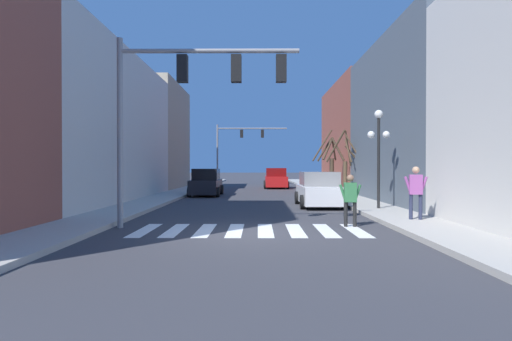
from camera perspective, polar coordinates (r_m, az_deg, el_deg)
The scene contains 16 objects.
ground_plane at distance 11.43m, azimuth -0.88°, elevation -9.03°, with size 240.00×240.00×0.00m, color #38383D.
sidewalk_left at distance 12.70m, azimuth -26.00°, elevation -7.78°, with size 2.07×90.00×0.15m.
sidewalk_right at distance 12.50m, azimuth 24.68°, elevation -7.90°, with size 2.07×90.00×0.15m.
building_row_left at distance 22.86m, azimuth -24.84°, elevation 8.21°, with size 6.00×33.23×13.12m.
building_row_right at distance 24.24m, azimuth 22.60°, elevation 5.84°, with size 6.00×33.37×8.62m.
crosswalk_stripes at distance 12.03m, azimuth -0.82°, elevation -8.53°, with size 6.75×2.60×0.01m.
traffic_signal_near at distance 12.79m, azimuth -9.81°, elevation 11.47°, with size 5.65×0.28×5.89m.
traffic_signal_far at distance 42.07m, azimuth -2.62°, elevation 4.25°, with size 7.39×0.28×6.33m.
street_lamp_right_corner at distance 17.66m, azimuth 17.12°, elevation 4.39°, with size 0.95×0.36×4.15m.
car_parked_left_near at distance 19.37m, azimuth 9.00°, elevation -2.81°, with size 2.06×4.12×1.66m.
car_driving_toward_lane at distance 35.42m, azimuth 2.85°, elevation -1.20°, with size 2.13×4.13×1.79m.
car_parked_right_near at distance 26.46m, azimuth -7.12°, elevation -1.81°, with size 2.00×4.17×1.77m.
pedestrian_on_right_sidewalk at distance 12.99m, azimuth 13.32°, elevation -3.55°, with size 0.71×0.24×1.65m.
pedestrian_crossing_street at distance 14.26m, azimuth 21.86°, elevation -2.35°, with size 0.76×0.31×1.76m.
street_tree_right_mid at distance 25.99m, azimuth 12.64°, elevation 0.86°, with size 2.16×1.58×4.13m.
street_tree_left_near at distance 28.02m, azimuth 10.66°, elevation 0.96°, with size 2.27×1.62×4.33m.
Camera 1 is at (0.24, -11.27, 1.90)m, focal length 28.00 mm.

